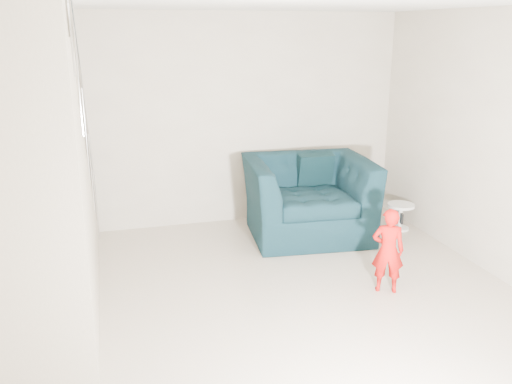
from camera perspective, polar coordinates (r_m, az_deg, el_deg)
The scene contains 9 objects.
floor at distance 4.90m, azimuth 2.17°, elevation -13.69°, with size 5.50×5.50×0.00m, color tan.
back_wall at distance 6.98m, azimuth -4.67°, elevation 7.39°, with size 5.00×5.00×0.00m, color #A89B89.
armchair at distance 6.73m, azimuth 5.50°, elevation -0.59°, with size 1.48×1.30×0.96m, color black.
toddler at distance 5.42m, azimuth 13.72°, elevation -6.00°, with size 0.31×0.20×0.86m, color #A8050F.
side_table at distance 7.19m, azimuth 14.98°, elevation -2.08°, with size 0.34×0.34×0.34m.
staircase at distance 4.86m, azimuth -22.94°, elevation -3.01°, with size 1.02×3.03×3.62m.
cushion at distance 7.05m, azimuth 6.21°, elevation 2.27°, with size 0.47×0.13×0.45m, color black.
throw at distance 6.56m, azimuth 0.23°, elevation 0.17°, with size 0.04×0.44×0.49m, color black.
phone at distance 5.37m, azimuth 15.08°, elevation -2.73°, with size 0.02×0.05×0.10m, color black.
Camera 1 is at (-1.31, -4.01, 2.48)m, focal length 38.00 mm.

